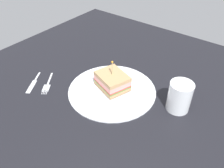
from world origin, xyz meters
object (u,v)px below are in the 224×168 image
at_px(sandwich_half_center, 112,81).
at_px(fork, 47,85).
at_px(drink_glass, 179,98).
at_px(plate, 112,90).
at_px(knife, 33,83).

xyz_separation_m(sandwich_half_center, fork, (0.12, -0.19, -0.03)).
distance_m(sandwich_half_center, fork, 0.23).
bearing_deg(drink_glass, sandwich_half_center, -77.50).
bearing_deg(drink_glass, plate, -74.99).
xyz_separation_m(plate, fork, (0.11, -0.19, -0.00)).
relative_size(sandwich_half_center, knife, 1.16).
xyz_separation_m(plate, sandwich_half_center, (-0.01, -0.01, 0.03)).
height_order(sandwich_half_center, drink_glass, sandwich_half_center).
relative_size(drink_glass, fork, 0.90).
bearing_deg(plate, fork, -59.49).
xyz_separation_m(sandwich_half_center, drink_glass, (-0.05, 0.21, 0.01)).
distance_m(plate, sandwich_half_center, 0.03).
relative_size(plate, sandwich_half_center, 2.37).
distance_m(drink_glass, knife, 0.49).
relative_size(drink_glass, knife, 0.88).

